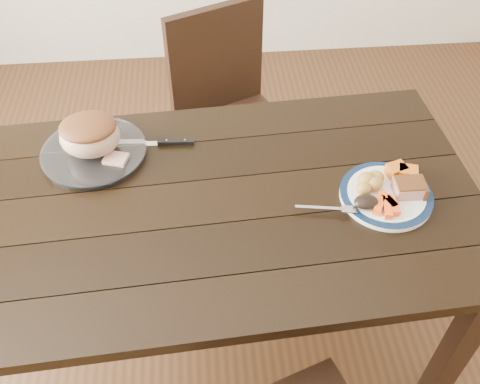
{
  "coord_description": "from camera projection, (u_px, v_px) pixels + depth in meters",
  "views": [
    {
      "loc": [
        -0.01,
        -1.07,
        1.91
      ],
      "look_at": [
        0.08,
        -0.02,
        0.8
      ],
      "focal_mm": 40.0,
      "sensor_mm": 36.0,
      "label": 1
    }
  ],
  "objects": [
    {
      "name": "plate_rim",
      "position": [
        386.0,
        194.0,
        1.57
      ],
      "size": [
        0.27,
        0.27,
        0.02
      ],
      "primitive_type": "torus",
      "color": "#0B1B37",
      "rests_on": "dinner_plate"
    },
    {
      "name": "roast_joint",
      "position": [
        90.0,
        136.0,
        1.66
      ],
      "size": [
        0.19,
        0.16,
        0.12
      ],
      "primitive_type": "ellipsoid",
      "color": "tan",
      "rests_on": "serving_platter"
    },
    {
      "name": "cut_slice",
      "position": [
        116.0,
        159.0,
        1.66
      ],
      "size": [
        0.08,
        0.07,
        0.02
      ],
      "primitive_type": "cube",
      "rotation": [
        0.0,
        0.0,
        -0.3
      ],
      "color": "tan",
      "rests_on": "serving_platter"
    },
    {
      "name": "pumpkin_wedges",
      "position": [
        402.0,
        172.0,
        1.6
      ],
      "size": [
        0.1,
        0.07,
        0.04
      ],
      "color": "orange",
      "rests_on": "dinner_plate"
    },
    {
      "name": "fork",
      "position": [
        331.0,
        209.0,
        1.53
      ],
      "size": [
        0.18,
        0.05,
        0.0
      ],
      "rotation": [
        0.0,
        0.0,
        -0.16
      ],
      "color": "silver",
      "rests_on": "dinner_plate"
    },
    {
      "name": "chair_far",
      "position": [
        229.0,
        109.0,
        2.25
      ],
      "size": [
        0.56,
        0.56,
        0.93
      ],
      "rotation": [
        0.0,
        0.0,
        3.56
      ],
      "color": "black",
      "rests_on": "ground"
    },
    {
      "name": "ground",
      "position": [
        219.0,
        329.0,
        2.12
      ],
      "size": [
        4.0,
        4.0,
        0.0
      ],
      "primitive_type": "plane",
      "color": "#472B16",
      "rests_on": "ground"
    },
    {
      "name": "dinner_plate",
      "position": [
        386.0,
        196.0,
        1.58
      ],
      "size": [
        0.27,
        0.27,
        0.02
      ],
      "primitive_type": "cylinder",
      "color": "white",
      "rests_on": "dining_table"
    },
    {
      "name": "serving_platter",
      "position": [
        94.0,
        153.0,
        1.71
      ],
      "size": [
        0.33,
        0.33,
        0.02
      ],
      "primitive_type": "cylinder",
      "color": "white",
      "rests_on": "dining_table"
    },
    {
      "name": "pork_slice",
      "position": [
        409.0,
        188.0,
        1.56
      ],
      "size": [
        0.09,
        0.07,
        0.04
      ],
      "primitive_type": "cube",
      "rotation": [
        0.0,
        0.0,
        -0.01
      ],
      "color": "tan",
      "rests_on": "dinner_plate"
    },
    {
      "name": "carrot_batons",
      "position": [
        387.0,
        205.0,
        1.52
      ],
      "size": [
        0.08,
        0.1,
        0.02
      ],
      "color": "#FF5615",
      "rests_on": "dinner_plate"
    },
    {
      "name": "roasted_potatoes",
      "position": [
        371.0,
        181.0,
        1.57
      ],
      "size": [
        0.09,
        0.09,
        0.05
      ],
      "color": "gold",
      "rests_on": "dinner_plate"
    },
    {
      "name": "dining_table",
      "position": [
        214.0,
        221.0,
        1.64
      ],
      "size": [
        1.65,
        0.99,
        0.75
      ],
      "rotation": [
        0.0,
        0.0,
        0.06
      ],
      "color": "black",
      "rests_on": "ground"
    },
    {
      "name": "carving_knife",
      "position": [
        164.0,
        142.0,
        1.75
      ],
      "size": [
        0.32,
        0.04,
        0.01
      ],
      "rotation": [
        0.0,
        0.0,
        -0.06
      ],
      "color": "silver",
      "rests_on": "dining_table"
    },
    {
      "name": "dark_mushroom",
      "position": [
        366.0,
        202.0,
        1.52
      ],
      "size": [
        0.07,
        0.05,
        0.03
      ],
      "primitive_type": "ellipsoid",
      "color": "black",
      "rests_on": "dinner_plate"
    }
  ]
}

